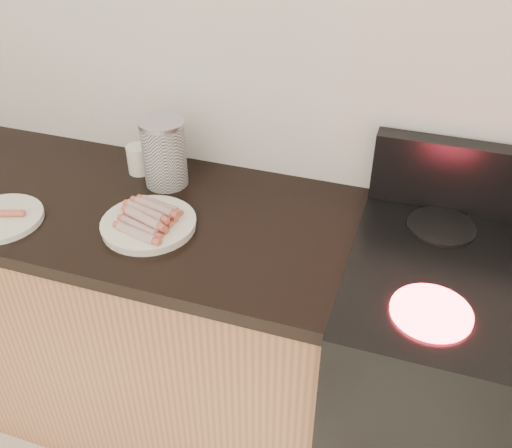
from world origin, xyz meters
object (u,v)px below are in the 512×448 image
(mug, at_px, (139,159))
(main_plate, at_px, (149,225))
(stove, at_px, (469,403))
(canister, at_px, (164,153))
(side_plate, at_px, (0,219))

(mug, bearing_deg, main_plate, -57.76)
(stove, bearing_deg, main_plate, -176.05)
(canister, distance_m, mug, 0.13)
(main_plate, bearing_deg, stove, 3.95)
(stove, height_order, side_plate, side_plate)
(stove, height_order, mug, mug)
(side_plate, bearing_deg, canister, 43.54)
(stove, relative_size, canister, 4.46)
(canister, relative_size, mug, 2.30)
(main_plate, xyz_separation_m, mug, (-0.16, 0.26, 0.04))
(main_plate, bearing_deg, canister, 103.64)
(stove, distance_m, main_plate, 1.03)
(side_plate, bearing_deg, mug, 56.78)
(mug, bearing_deg, side_plate, -123.22)
(stove, bearing_deg, mug, 169.71)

